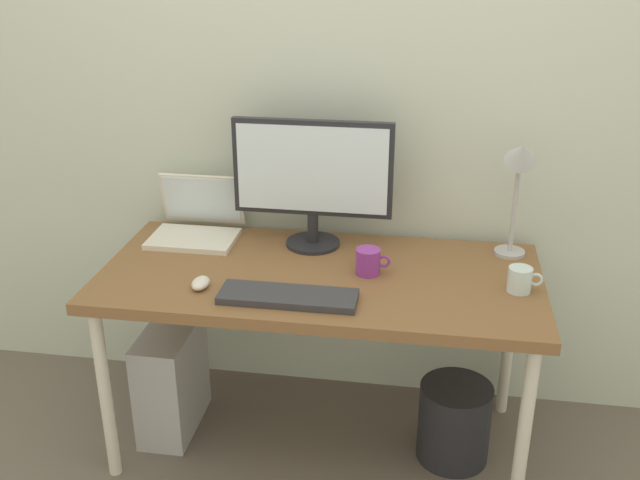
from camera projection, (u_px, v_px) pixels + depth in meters
The scene contains 12 objects.
ground_plane at pixel (320, 439), 2.79m from camera, with size 6.00×6.00×0.00m, color #665B51.
back_wall at pixel (338, 76), 2.66m from camera, with size 4.40×0.04×2.60m, color silver.
desk at pixel (320, 287), 2.54m from camera, with size 1.51×0.71×0.71m.
monitor at pixel (313, 176), 2.62m from camera, with size 0.58×0.20×0.47m.
laptop at pixel (197, 222), 2.79m from camera, with size 0.32×0.28×0.23m.
desk_lamp at pixel (520, 172), 2.50m from camera, with size 0.11×0.16×0.45m.
keyboard at pixel (288, 297), 2.32m from camera, with size 0.44×0.14×0.02m, color #333338.
mouse at pixel (201, 283), 2.40m from camera, with size 0.06×0.09×0.03m, color silver.
coffee_mug at pixel (368, 262), 2.49m from camera, with size 0.12×0.08×0.09m.
glass_cup at pixel (520, 280), 2.37m from camera, with size 0.11×0.08×0.08m.
computer_tower at pixel (171, 379), 2.79m from camera, with size 0.18×0.36×0.42m, color #B2B2B7.
wastebasket at pixel (454, 422), 2.65m from camera, with size 0.26×0.26×0.30m, color #232328.
Camera 1 is at (0.36, -2.24, 1.80)m, focal length 41.16 mm.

